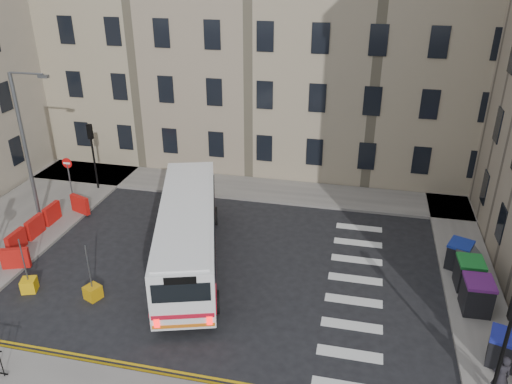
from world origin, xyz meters
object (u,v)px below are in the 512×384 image
at_px(wheelie_bin_a, 502,348).
at_px(pedestrian, 501,377).
at_px(bus, 188,231).
at_px(wheelie_bin_b, 477,295).
at_px(streetlamp, 25,148).
at_px(wheelie_bin_d, 464,259).
at_px(bollard_yellow, 29,285).
at_px(bollard_chevron, 93,292).
at_px(wheelie_bin_c, 469,274).
at_px(wheelie_bin_e, 459,255).

height_order(wheelie_bin_a, pedestrian, pedestrian).
bearing_deg(pedestrian, bus, -34.90).
relative_size(bus, wheelie_bin_b, 7.75).
height_order(streetlamp, wheelie_bin_d, streetlamp).
bearing_deg(wheelie_bin_d, bollard_yellow, -177.52).
distance_m(pedestrian, bollard_chevron, 15.72).
bearing_deg(bollard_chevron, pedestrian, -7.19).
height_order(wheelie_bin_b, bollard_chevron, wheelie_bin_b).
bearing_deg(wheelie_bin_a, wheelie_bin_c, 112.05).
bearing_deg(wheelie_bin_e, wheelie_bin_b, -63.46).
bearing_deg(wheelie_bin_e, wheelie_bin_d, -40.76).
relative_size(wheelie_bin_e, bollard_chevron, 2.38).
xyz_separation_m(pedestrian, bollard_chevron, (-15.58, 1.96, -0.68)).
relative_size(pedestrian, bollard_chevron, 2.75).
height_order(wheelie_bin_d, bollard_yellow, wheelie_bin_d).
bearing_deg(wheelie_bin_a, bus, 179.46).
xyz_separation_m(wheelie_bin_b, wheelie_bin_d, (-0.08, 2.82, -0.10)).
height_order(wheelie_bin_e, bollard_chevron, wheelie_bin_e).
distance_m(bus, wheelie_bin_e, 12.52).
relative_size(wheelie_bin_a, wheelie_bin_e, 0.91).
bearing_deg(streetlamp, wheelie_bin_d, -0.21).
bearing_deg(pedestrian, wheelie_bin_b, -101.43).
xyz_separation_m(wheelie_bin_a, bollard_chevron, (-16.01, 0.32, -0.45)).
height_order(bus, wheelie_bin_d, bus).
relative_size(bus, wheelie_bin_e, 7.69).
distance_m(bus, bollard_chevron, 4.89).
relative_size(wheelie_bin_e, bollard_yellow, 2.38).
bearing_deg(wheelie_bin_d, bus, 174.16).
bearing_deg(wheelie_bin_c, bus, -179.91).
xyz_separation_m(wheelie_bin_e, bollard_chevron, (-15.36, -5.68, -0.48)).
xyz_separation_m(wheelie_bin_b, wheelie_bin_c, (-0.06, 1.57, -0.03)).
bearing_deg(wheelie_bin_d, streetlamp, 165.72).
relative_size(pedestrian, bollard_yellow, 2.75).
relative_size(wheelie_bin_c, pedestrian, 0.82).
relative_size(bus, bollard_chevron, 18.29).
distance_m(pedestrian, bollard_yellow, 18.64).
height_order(bollard_yellow, bollard_chevron, same).
bearing_deg(wheelie_bin_e, wheelie_bin_a, -61.78).
distance_m(wheelie_bin_a, wheelie_bin_c, 4.46).
height_order(wheelie_bin_c, bollard_chevron, wheelie_bin_c).
distance_m(streetlamp, wheelie_bin_d, 22.01).
relative_size(streetlamp, wheelie_bin_d, 6.26).
bearing_deg(bus, wheelie_bin_b, -21.95).
height_order(streetlamp, bollard_chevron, streetlamp).
xyz_separation_m(streetlamp, wheelie_bin_a, (22.20, -5.76, -3.58)).
distance_m(wheelie_bin_c, wheelie_bin_d, 1.25).
relative_size(wheelie_bin_b, bollard_chevron, 2.36).
bearing_deg(wheelie_bin_d, wheelie_bin_e, 103.06).
distance_m(wheelie_bin_a, wheelie_bin_d, 5.71).
xyz_separation_m(streetlamp, bollard_yellow, (3.24, -5.57, -4.04)).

